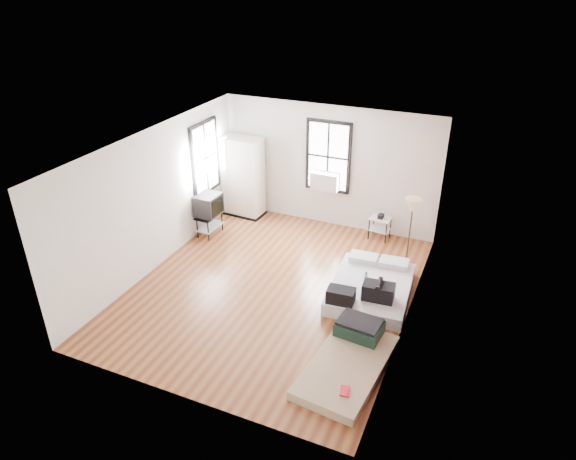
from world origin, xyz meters
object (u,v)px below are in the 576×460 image
at_px(mattress_main, 370,287).
at_px(tv_stand, 209,206).
at_px(mattress_bare, 350,357).
at_px(floor_lamp, 413,210).
at_px(side_table, 380,223).
at_px(wardrobe, 243,177).

xyz_separation_m(mattress_main, tv_stand, (-3.96, 0.90, 0.53)).
xyz_separation_m(mattress_bare, tv_stand, (-4.16, 2.80, 0.57)).
height_order(mattress_main, tv_stand, tv_stand).
bearing_deg(mattress_main, floor_lamp, 67.73).
height_order(mattress_main, side_table, mattress_main).
bearing_deg(wardrobe, floor_lamp, -8.98).
distance_m(mattress_bare, wardrobe, 5.71).
bearing_deg(tv_stand, wardrobe, 82.28).
height_order(mattress_bare, floor_lamp, floor_lamp).
xyz_separation_m(wardrobe, floor_lamp, (4.15, -0.91, 0.34)).
bearing_deg(side_table, mattress_main, -79.80).
bearing_deg(mattress_bare, mattress_main, 101.75).
distance_m(mattress_bare, floor_lamp, 3.35).
relative_size(wardrobe, side_table, 3.25).
bearing_deg(mattress_bare, wardrobe, 140.09).
relative_size(wardrobe, floor_lamp, 1.26).
bearing_deg(mattress_main, tv_stand, 162.92).
distance_m(side_table, floor_lamp, 1.55).
height_order(side_table, tv_stand, tv_stand).
distance_m(mattress_main, floor_lamp, 1.72).
bearing_deg(tv_stand, side_table, 22.30).
bearing_deg(wardrobe, mattress_bare, -42.33).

